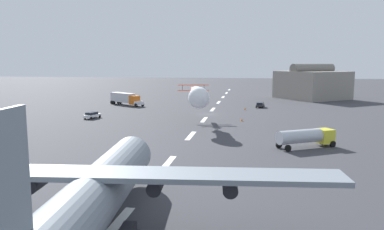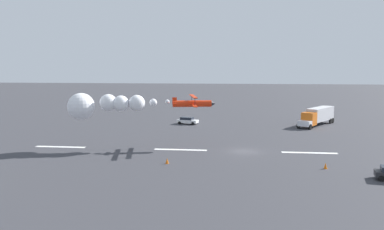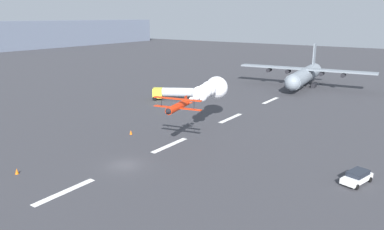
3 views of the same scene
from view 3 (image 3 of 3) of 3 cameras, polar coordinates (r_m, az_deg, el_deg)
ground_plane at (r=50.55m, az=-10.20°, el=-7.55°), size 440.00×440.00×0.00m
runway_stripe_4 at (r=45.01m, az=-18.92°, el=-11.07°), size 8.00×0.90×0.01m
runway_stripe_5 at (r=57.14m, az=-3.44°, el=-4.65°), size 8.00×0.90×0.01m
runway_stripe_6 at (r=72.31m, az=5.94°, el=-0.49°), size 8.00×0.90×0.01m
runway_stripe_7 at (r=88.97m, az=11.94°, el=2.19°), size 8.00×0.90×0.01m
runway_stripe_8 at (r=106.43m, az=16.01°, el=3.99°), size 8.00×0.90×0.01m
cargo_transport_plane at (r=106.58m, az=16.73°, el=5.81°), size 27.86×36.62×11.25m
stunt_biplane_red at (r=64.38m, az=2.69°, el=3.80°), size 22.29×9.37×4.08m
fuel_tanker_truck at (r=87.56m, az=-2.98°, el=3.46°), size 6.94×9.49×2.90m
followme_car_yellow at (r=48.45m, az=23.96°, el=-8.63°), size 4.78×2.96×1.52m
traffic_cone_near at (r=51.80m, az=-25.26°, el=-7.79°), size 0.44×0.44×0.75m
traffic_cone_far at (r=62.89m, az=-9.34°, el=-2.62°), size 0.44×0.44×0.75m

